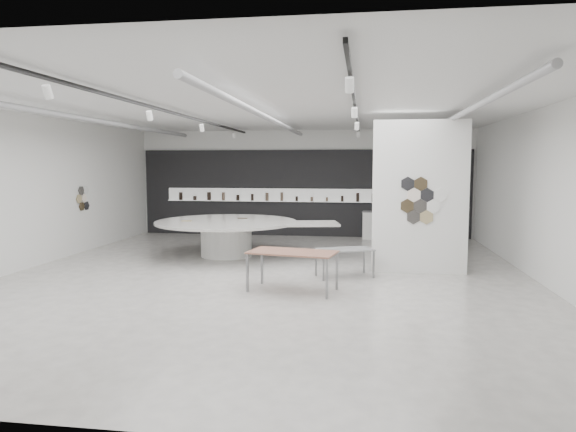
# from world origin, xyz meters

# --- Properties ---
(room) EXTENTS (12.02, 14.02, 3.82)m
(room) POSITION_xyz_m (-0.09, -0.00, 2.07)
(room) COLOR beige
(room) RESTS_ON ground
(back_wall_display) EXTENTS (11.80, 0.27, 3.10)m
(back_wall_display) POSITION_xyz_m (-0.08, 6.93, 1.54)
(back_wall_display) COLOR black
(back_wall_display) RESTS_ON ground
(partition_column) EXTENTS (2.20, 0.38, 3.60)m
(partition_column) POSITION_xyz_m (3.50, 1.00, 1.80)
(partition_column) COLOR white
(partition_column) RESTS_ON ground
(display_island) EXTENTS (5.55, 4.64, 1.01)m
(display_island) POSITION_xyz_m (-1.53, 2.47, 0.65)
(display_island) COLOR white
(display_island) RESTS_ON ground
(sample_table_wood) EXTENTS (1.87, 1.18, 0.81)m
(sample_table_wood) POSITION_xyz_m (0.79, -1.29, 0.75)
(sample_table_wood) COLOR #8D5C49
(sample_table_wood) RESTS_ON ground
(sample_table_stone) EXTENTS (1.41, 1.07, 0.65)m
(sample_table_stone) POSITION_xyz_m (1.78, 0.20, 0.59)
(sample_table_stone) COLOR gray
(sample_table_stone) RESTS_ON ground
(kitchen_counter) EXTENTS (1.74, 0.78, 1.34)m
(kitchen_counter) POSITION_xyz_m (3.01, 6.50, 0.48)
(kitchen_counter) COLOR white
(kitchen_counter) RESTS_ON ground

